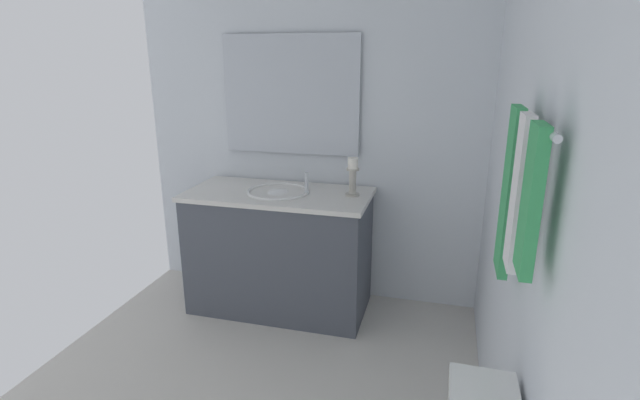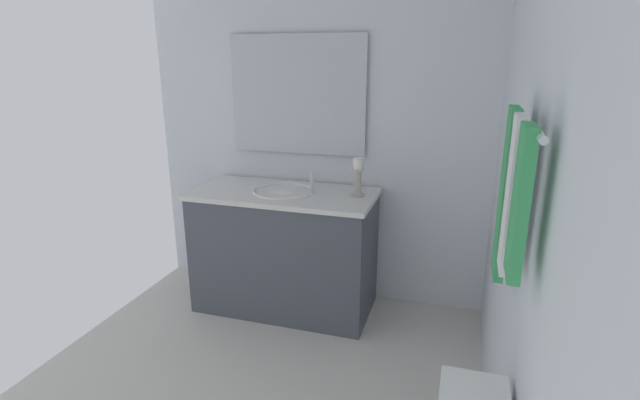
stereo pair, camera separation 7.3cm
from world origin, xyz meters
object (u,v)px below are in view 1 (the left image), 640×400
Objects in this scene: towel_center at (519,194)px; towel_near_corner at (531,201)px; candle_holder_tall at (353,176)px; sink_basin at (278,198)px; towel_bar at (535,121)px; mirror at (290,95)px; vanity_cabinet at (280,250)px; towel_near_vanity at (509,193)px.

towel_center is 1.20× the size of towel_near_corner.
candle_holder_tall is at bearing -155.14° from towel_near_corner.
towel_bar is (1.37, 1.24, 0.71)m from sink_basin.
towel_bar is (1.42, 0.77, 0.54)m from candle_holder_tall.
towel_bar is 1.59× the size of towel_near_corner.
mirror is 2.09× the size of towel_center.
towel_near_vanity is at bearing 46.12° from vanity_cabinet.
mirror is 2.22m from towel_near_corner.
mirror is at bearing -116.19° from candle_holder_tall.
sink_basin is (-0.00, 0.00, 0.37)m from vanity_cabinet.
towel_bar is 1.33× the size of towel_center.
sink_basin reaches higher than vanity_cabinet.
mirror is 2.07m from towel_bar.
towel_bar is at bearing 36.89° from mirror.
towel_near_vanity reaches higher than towel_bar.
vanity_cabinet is at bearing -133.88° from towel_near_vanity.
mirror is 1.57× the size of towel_bar.
towel_center and towel_near_corner have the same top height.
towel_bar is at bearing 5.21° from towel_near_vanity.
candle_holder_tall is at bearing -148.50° from towel_near_vanity.
sink_basin is 0.90× the size of towel_center.
mirror is (-0.28, 0.00, 0.99)m from vanity_cabinet.
vanity_cabinet is 2.67× the size of towel_center.
towel_near_vanity is 1.23× the size of towel_center.
towel_center is (1.37, 1.22, 0.87)m from vanity_cabinet.
mirror reaches higher than towel_near_corner.
candle_holder_tall is 0.44× the size of towel_near_vanity.
towel_bar is at bearing 174.79° from towel_near_corner.
towel_center is 0.20m from towel_near_corner.
towel_near_corner reaches higher than sink_basin.
sink_basin is 0.68× the size of towel_bar.
towel_center reaches higher than vanity_cabinet.
sink_basin is at bearing -142.12° from towel_near_corner.
towel_near_corner is (1.85, 1.22, -0.08)m from mirror.
candle_holder_tall is (-0.05, 0.47, 0.53)m from vanity_cabinet.
towel_center is (1.37, 1.22, 0.50)m from sink_basin.
sink_basin is 2.06m from towel_near_corner.
towel_near_corner is at bearing 33.46° from mirror.
towel_near_corner is (0.20, 0.00, 0.04)m from towel_center.
vanity_cabinet is at bearing -142.10° from towel_near_corner.
towel_bar is 0.32m from towel_near_vanity.
towel_bar is at bearing 90.00° from towel_center.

